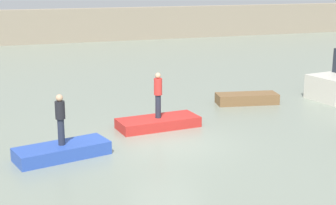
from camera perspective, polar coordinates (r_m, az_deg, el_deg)
The scene contains 7 objects.
ground_plane at distance 18.30m, azimuth -0.28°, elevation -4.52°, with size 120.00×120.00×0.00m, color gray.
embankment_wall at distance 46.76m, azimuth -12.53°, elevation 8.38°, with size 80.00×1.20×2.99m, color gray.
rowboat_blue at distance 17.14m, azimuth -11.78°, elevation -5.36°, with size 3.05×1.17×0.44m, color #2B4CAD.
rowboat_red at distance 20.04m, azimuth -1.11°, elevation -2.27°, with size 3.20×1.30×0.40m, color red.
rowboat_brown at distance 24.06m, azimuth 8.84°, elevation 0.44°, with size 2.85×1.02×0.48m, color brown.
person_dark_shirt at distance 16.79m, azimuth -11.98°, elevation -1.60°, with size 0.32×0.32×1.70m.
person_red_shirt at distance 19.73m, azimuth -1.12°, elevation 1.08°, with size 0.32×0.32×1.80m.
Camera 1 is at (-5.70, -16.39, 5.81)m, focal length 54.35 mm.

